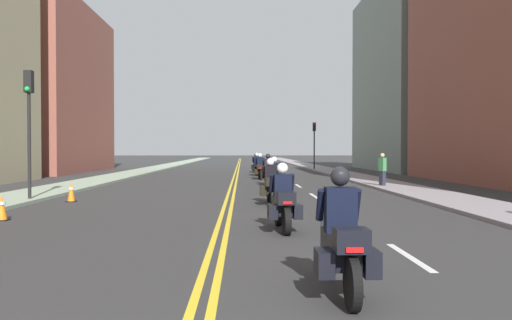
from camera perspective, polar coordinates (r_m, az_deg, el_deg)
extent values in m
plane|color=#303030|center=(49.01, -2.08, -1.09)|extent=(264.00, 264.00, 0.00)
cube|color=#92A58C|center=(49.75, -11.50, -1.01)|extent=(2.63, 144.00, 0.12)
cube|color=gray|center=(49.60, 7.36, -1.00)|extent=(2.63, 144.00, 0.12)
cube|color=yellow|center=(49.01, -2.22, -1.09)|extent=(0.12, 132.00, 0.01)
cube|color=yellow|center=(49.01, -1.94, -1.09)|extent=(0.12, 132.00, 0.01)
cube|color=silver|center=(9.62, 16.52, -10.16)|extent=(0.14, 2.40, 0.01)
cube|color=silver|center=(15.37, 9.54, -5.91)|extent=(0.14, 2.40, 0.01)
cube|color=silver|center=(21.25, 6.43, -3.95)|extent=(0.14, 2.40, 0.01)
cube|color=silver|center=(27.19, 4.68, -2.85)|extent=(0.14, 2.40, 0.01)
cube|color=silver|center=(33.15, 3.56, -2.13)|extent=(0.14, 2.40, 0.01)
cube|color=silver|center=(39.12, 2.78, -1.64)|extent=(0.14, 2.40, 0.01)
cube|color=silver|center=(45.10, 2.21, -1.27)|extent=(0.14, 2.40, 0.01)
cube|color=silver|center=(51.09, 1.77, -1.00)|extent=(0.14, 2.40, 0.01)
cube|color=silver|center=(57.07, 1.42, -0.78)|extent=(0.14, 2.40, 0.01)
cube|color=brown|center=(48.25, -22.57, 7.17)|extent=(8.32, 16.35, 14.10)
cube|color=gray|center=(50.62, 16.48, 8.62)|extent=(6.81, 17.42, 17.08)
cube|color=#2D3847|center=(51.39, 20.10, 3.71)|extent=(0.04, 14.64, 0.90)
cube|color=#2D3847|center=(52.67, 20.17, 13.97)|extent=(0.04, 14.64, 0.90)
cylinder|color=black|center=(7.81, 8.08, -10.41)|extent=(0.11, 0.64, 0.64)
cylinder|color=black|center=(6.26, 10.59, -13.32)|extent=(0.11, 0.64, 0.64)
cube|color=silver|center=(7.75, 8.08, -7.96)|extent=(0.14, 0.32, 0.04)
cube|color=black|center=(6.97, 9.20, -9.46)|extent=(0.32, 1.23, 0.40)
cube|color=black|center=(6.23, 10.45, -8.68)|extent=(0.40, 0.36, 0.28)
cube|color=red|center=(6.06, 10.82, -9.72)|extent=(0.20, 0.03, 0.06)
cube|color=black|center=(6.48, 7.52, -11.18)|extent=(0.20, 0.44, 0.32)
cube|color=black|center=(6.59, 12.43, -10.99)|extent=(0.20, 0.44, 0.32)
cube|color=#B2C1CC|center=(7.42, 8.47, -5.85)|extent=(0.36, 0.12, 0.36)
cube|color=black|center=(6.85, 9.29, -5.45)|extent=(0.40, 0.26, 0.59)
cylinder|color=black|center=(6.95, 7.11, -4.93)|extent=(0.10, 0.28, 0.45)
cylinder|color=black|center=(7.04, 10.99, -4.87)|extent=(0.10, 0.28, 0.45)
sphere|color=black|center=(6.84, 9.25, -1.79)|extent=(0.26, 0.26, 0.26)
cylinder|color=black|center=(12.86, 2.48, -5.88)|extent=(0.17, 0.63, 0.62)
cylinder|color=black|center=(11.43, 3.40, -6.76)|extent=(0.17, 0.63, 0.62)
cube|color=silver|center=(12.82, 2.48, -4.42)|extent=(0.16, 0.33, 0.04)
cube|color=black|center=(12.11, 2.91, -4.98)|extent=(0.38, 1.12, 0.40)
cube|color=black|center=(11.44, 3.35, -4.23)|extent=(0.42, 0.38, 0.28)
cube|color=red|center=(11.26, 3.49, -4.73)|extent=(0.20, 0.04, 0.06)
cube|color=black|center=(11.66, 1.83, -5.72)|extent=(0.22, 0.45, 0.32)
cube|color=black|center=(11.73, 4.56, -5.67)|extent=(0.22, 0.45, 0.32)
cube|color=#B2C1CC|center=(12.53, 2.63, -3.03)|extent=(0.37, 0.14, 0.36)
cube|color=black|center=(12.02, 2.95, -2.83)|extent=(0.41, 0.28, 0.52)
cylinder|color=black|center=(12.13, 1.73, -2.55)|extent=(0.12, 0.29, 0.45)
cylinder|color=black|center=(12.20, 3.97, -2.54)|extent=(0.12, 0.29, 0.45)
sphere|color=white|center=(12.03, 2.93, -0.92)|extent=(0.26, 0.26, 0.26)
cylinder|color=black|center=(18.72, 1.40, -3.69)|extent=(0.13, 0.63, 0.62)
cylinder|color=black|center=(17.21, 1.79, -4.11)|extent=(0.13, 0.63, 0.62)
cube|color=silver|center=(18.70, 1.40, -2.68)|extent=(0.15, 0.32, 0.04)
cube|color=black|center=(17.95, 1.59, -3.00)|extent=(0.35, 1.17, 0.40)
cube|color=black|center=(17.25, 1.77, -2.43)|extent=(0.41, 0.37, 0.28)
cube|color=red|center=(17.07, 1.82, -2.74)|extent=(0.20, 0.04, 0.06)
cube|color=black|center=(17.48, 0.79, -3.44)|extent=(0.21, 0.44, 0.32)
cube|color=black|center=(17.52, 2.62, -3.43)|extent=(0.21, 0.44, 0.32)
cube|color=#B2C1CC|center=(18.41, 1.47, -1.71)|extent=(0.36, 0.13, 0.36)
cube|color=black|center=(17.87, 1.60, -1.52)|extent=(0.41, 0.27, 0.53)
cylinder|color=black|center=(18.00, 0.80, -1.34)|extent=(0.11, 0.28, 0.45)
cylinder|color=black|center=(18.04, 2.33, -1.34)|extent=(0.11, 0.28, 0.45)
sphere|color=white|center=(17.88, 1.60, -0.22)|extent=(0.26, 0.26, 0.26)
cylinder|color=black|center=(23.49, 1.87, -2.66)|extent=(0.13, 0.67, 0.67)
cylinder|color=black|center=(21.89, 2.18, -2.94)|extent=(0.13, 0.67, 0.67)
cube|color=silver|center=(23.47, 1.87, -1.80)|extent=(0.14, 0.32, 0.04)
cube|color=black|center=(22.67, 2.02, -2.09)|extent=(0.34, 1.23, 0.40)
cube|color=black|center=(21.94, 2.16, -1.62)|extent=(0.40, 0.37, 0.28)
cube|color=red|center=(21.75, 2.20, -1.85)|extent=(0.20, 0.03, 0.06)
cube|color=black|center=(22.18, 1.39, -2.42)|extent=(0.21, 0.44, 0.32)
cube|color=black|center=(22.22, 2.84, -2.41)|extent=(0.21, 0.44, 0.32)
cube|color=#B2C1CC|center=(23.17, 1.93, -1.08)|extent=(0.36, 0.13, 0.36)
cube|color=black|center=(22.60, 2.03, -0.95)|extent=(0.40, 0.27, 0.51)
cylinder|color=black|center=(22.73, 1.40, -0.81)|extent=(0.10, 0.28, 0.45)
cylinder|color=black|center=(22.77, 2.61, -0.81)|extent=(0.10, 0.28, 0.45)
sphere|color=white|center=(22.62, 2.03, 0.05)|extent=(0.26, 0.26, 0.26)
cylinder|color=black|center=(28.48, 1.24, -1.99)|extent=(0.11, 0.68, 0.68)
cylinder|color=black|center=(26.86, 1.42, -2.17)|extent=(0.11, 0.68, 0.68)
cube|color=silver|center=(28.46, 1.24, -1.27)|extent=(0.14, 0.32, 0.04)
cube|color=black|center=(27.66, 1.32, -1.50)|extent=(0.33, 1.23, 0.40)
cube|color=black|center=(26.92, 1.41, -1.10)|extent=(0.40, 0.36, 0.28)
cube|color=red|center=(26.73, 1.43, -1.29)|extent=(0.20, 0.03, 0.06)
cube|color=black|center=(27.16, 0.79, -1.76)|extent=(0.20, 0.44, 0.32)
cube|color=black|center=(27.19, 1.97, -1.75)|extent=(0.20, 0.44, 0.32)
cube|color=#B2C1CC|center=(28.16, 1.27, -0.68)|extent=(0.36, 0.12, 0.36)
cube|color=black|center=(27.59, 1.33, -0.47)|extent=(0.40, 0.26, 0.60)
cylinder|color=black|center=(27.73, 0.82, -0.36)|extent=(0.10, 0.28, 0.45)
cylinder|color=black|center=(27.75, 1.81, -0.36)|extent=(0.10, 0.28, 0.45)
sphere|color=black|center=(27.61, 1.33, 0.44)|extent=(0.26, 0.26, 0.26)
cylinder|color=black|center=(33.96, 0.35, -1.52)|extent=(0.14, 0.65, 0.65)
cylinder|color=black|center=(32.51, 0.54, -1.63)|extent=(0.14, 0.65, 0.65)
cube|color=silver|center=(33.94, 0.35, -0.94)|extent=(0.15, 0.33, 0.04)
cube|color=black|center=(33.22, 0.44, -1.09)|extent=(0.37, 1.12, 0.40)
cube|color=black|center=(32.56, 0.53, -0.75)|extent=(0.42, 0.38, 0.28)
cube|color=red|center=(32.38, 0.56, -0.90)|extent=(0.20, 0.04, 0.06)
cube|color=black|center=(32.77, 0.01, -1.30)|extent=(0.22, 0.45, 0.32)
cube|color=black|center=(32.82, 0.99, -1.29)|extent=(0.22, 0.45, 0.32)
cube|color=#B2C1CC|center=(33.67, 0.38, -0.41)|extent=(0.37, 0.14, 0.36)
cube|color=black|center=(33.16, 0.45, -0.23)|extent=(0.41, 0.28, 0.60)
cylinder|color=black|center=(33.29, 0.02, -0.14)|extent=(0.11, 0.28, 0.45)
cylinder|color=black|center=(33.32, 0.84, -0.14)|extent=(0.11, 0.28, 0.45)
sphere|color=white|center=(33.18, 0.45, 0.52)|extent=(0.26, 0.26, 0.26)
cylinder|color=black|center=(38.75, 0.02, -1.20)|extent=(0.17, 0.64, 0.63)
cylinder|color=black|center=(37.30, 0.19, -1.29)|extent=(0.17, 0.64, 0.63)
cube|color=silver|center=(38.74, 0.02, -0.70)|extent=(0.16, 0.33, 0.04)
cube|color=black|center=(38.02, 0.11, -0.82)|extent=(0.38, 1.12, 0.40)
cube|color=black|center=(37.35, 0.18, -0.52)|extent=(0.42, 0.38, 0.28)
cube|color=red|center=(37.17, 0.21, -0.65)|extent=(0.20, 0.04, 0.06)
cube|color=black|center=(37.56, -0.27, -1.00)|extent=(0.22, 0.45, 0.32)
cube|color=black|center=(37.61, 0.58, -1.00)|extent=(0.22, 0.45, 0.32)
cube|color=#B2C1CC|center=(38.47, 0.05, -0.23)|extent=(0.37, 0.14, 0.36)
cube|color=black|center=(37.95, 0.11, -0.07)|extent=(0.41, 0.28, 0.60)
cylinder|color=black|center=(38.08, -0.27, 0.01)|extent=(0.11, 0.29, 0.45)
cylinder|color=black|center=(38.12, 0.45, 0.01)|extent=(0.11, 0.29, 0.45)
sphere|color=white|center=(37.98, 0.11, 0.59)|extent=(0.26, 0.26, 0.26)
cylinder|color=black|center=(44.25, -0.05, -0.93)|extent=(0.12, 0.61, 0.61)
cylinder|color=black|center=(42.62, -0.01, -1.01)|extent=(0.12, 0.61, 0.61)
cube|color=silver|center=(44.24, -0.05, -0.51)|extent=(0.14, 0.32, 0.04)
cube|color=black|center=(43.43, -0.03, -0.60)|extent=(0.33, 1.25, 0.40)
cube|color=black|center=(42.68, -0.01, -0.33)|extent=(0.40, 0.36, 0.28)
cube|color=red|center=(42.50, -0.01, -0.45)|extent=(0.20, 0.03, 0.06)
cube|color=black|center=(42.93, -0.39, -0.75)|extent=(0.20, 0.44, 0.32)
cube|color=black|center=(42.94, 0.36, -0.75)|extent=(0.20, 0.44, 0.32)
cube|color=#B2C1CC|center=(43.94, -0.04, -0.08)|extent=(0.36, 0.12, 0.36)
cube|color=black|center=(43.36, -0.03, 0.01)|extent=(0.40, 0.26, 0.53)
cylinder|color=black|center=(43.51, -0.35, 0.08)|extent=(0.10, 0.28, 0.45)
cylinder|color=black|center=(43.52, 0.28, 0.08)|extent=(0.10, 0.28, 0.45)
sphere|color=black|center=(43.39, -0.03, 0.55)|extent=(0.26, 0.26, 0.26)
cube|color=black|center=(19.94, -19.69, -4.31)|extent=(0.33, 0.33, 0.03)
cone|color=orange|center=(19.91, -19.70, -3.22)|extent=(0.27, 0.27, 0.73)
cylinder|color=white|center=(19.90, -19.70, -2.97)|extent=(0.18, 0.18, 0.08)
cube|color=black|center=(15.41, -26.24, -5.94)|extent=(0.36, 0.36, 0.03)
cone|color=orange|center=(15.37, -26.25, -4.61)|extent=(0.29, 0.29, 0.69)
cylinder|color=white|center=(15.36, -26.25, -4.30)|extent=(0.19, 0.19, 0.08)
cylinder|color=black|center=(20.40, -23.71, 1.35)|extent=(0.12, 0.12, 3.99)
cube|color=black|center=(20.55, -23.77, 7.91)|extent=(0.28, 0.28, 0.80)
sphere|color=green|center=(20.38, -23.92, 7.17)|extent=(0.18, 0.18, 0.18)
cylinder|color=black|center=(48.75, 6.43, 1.07)|extent=(0.12, 0.12, 3.71)
cube|color=black|center=(48.80, 6.44, 3.66)|extent=(0.28, 0.28, 0.80)
sphere|color=red|center=(48.66, 6.46, 4.00)|extent=(0.18, 0.18, 0.18)
cube|color=#242633|center=(26.39, 13.75, -2.10)|extent=(0.30, 0.34, 0.83)
cube|color=#3A814B|center=(26.36, 13.76, -0.48)|extent=(0.35, 0.42, 0.66)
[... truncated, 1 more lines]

